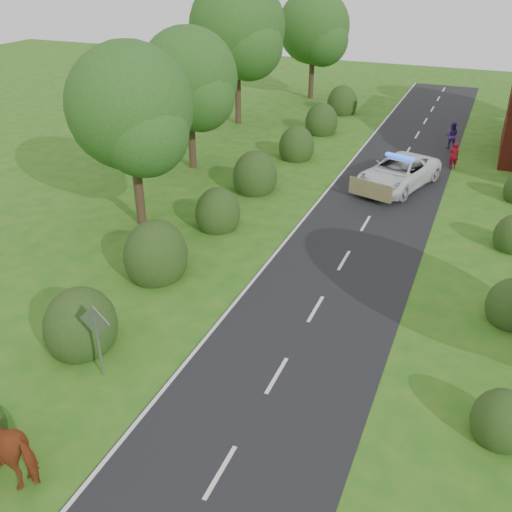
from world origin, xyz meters
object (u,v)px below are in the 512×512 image
at_px(road_sign, 96,331).
at_px(police_van, 398,173).
at_px(cow, 10,443).
at_px(pedestrian_red, 454,155).
at_px(pedestrian_purple, 452,135).

height_order(road_sign, police_van, road_sign).
height_order(road_sign, cow, road_sign).
relative_size(road_sign, cow, 1.03).
xyz_separation_m(cow, pedestrian_red, (7.83, 27.68, -0.09)).
relative_size(police_van, pedestrian_purple, 3.72).
distance_m(road_sign, police_van, 20.18).
xyz_separation_m(road_sign, cow, (0.15, -3.86, -0.78)).
bearing_deg(cow, pedestrian_purple, 165.12).
bearing_deg(road_sign, police_van, 74.28).
distance_m(cow, pedestrian_red, 28.77).
distance_m(police_van, pedestrian_purple, 8.55).
height_order(cow, pedestrian_purple, pedestrian_purple).
relative_size(cow, police_van, 0.38).
distance_m(road_sign, pedestrian_purple, 28.72).
relative_size(road_sign, pedestrian_red, 1.60).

